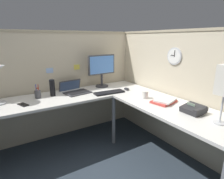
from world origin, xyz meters
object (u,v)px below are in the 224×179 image
at_px(pen_cup, 38,94).
at_px(thermos_flask, 52,88).
at_px(office_phone, 194,110).
at_px(computer_mouse, 127,89).
at_px(coffee_mug, 145,95).
at_px(monitor, 102,68).
at_px(keyboard, 109,92).
at_px(book_stack, 164,101).
at_px(wall_clock, 175,56).
at_px(laptop, 74,90).
at_px(cell_phone, 23,105).

distance_m(pen_cup, thermos_flask, 0.20).
bearing_deg(office_phone, computer_mouse, 92.86).
distance_m(thermos_flask, coffee_mug, 1.22).
bearing_deg(monitor, thermos_flask, -174.22).
height_order(keyboard, book_stack, book_stack).
relative_size(office_phone, wall_clock, 0.94).
bearing_deg(coffee_mug, laptop, 130.19).
bearing_deg(pen_cup, thermos_flask, -3.72).
xyz_separation_m(laptop, cell_phone, (-0.70, -0.22, -0.02)).
distance_m(pen_cup, coffee_mug, 1.38).
distance_m(office_phone, coffee_mug, 0.64).
bearing_deg(thermos_flask, office_phone, -52.30).
distance_m(monitor, coffee_mug, 0.87).
bearing_deg(thermos_flask, monitor, 5.78).
relative_size(laptop, computer_mouse, 4.10).
height_order(cell_phone, coffee_mug, coffee_mug).
distance_m(pen_cup, book_stack, 1.59).
bearing_deg(laptop, cell_phone, -162.78).
relative_size(monitor, thermos_flask, 2.27).
bearing_deg(keyboard, coffee_mug, -55.01).
distance_m(coffee_mug, wall_clock, 0.62).
relative_size(computer_mouse, book_stack, 0.32).
xyz_separation_m(cell_phone, office_phone, (1.45, -1.19, 0.03)).
bearing_deg(office_phone, laptop, 117.94).
distance_m(laptop, office_phone, 1.59).
relative_size(monitor, computer_mouse, 4.81).
distance_m(computer_mouse, cell_phone, 1.40).
bearing_deg(monitor, cell_phone, -167.55).
distance_m(monitor, pen_cup, 1.01).
bearing_deg(cell_phone, keyboard, -26.71).
bearing_deg(pen_cup, keyboard, -19.24).
bearing_deg(monitor, office_phone, -79.65).
height_order(thermos_flask, wall_clock, wall_clock).
relative_size(cell_phone, coffee_mug, 1.50).
relative_size(laptop, wall_clock, 1.94).
xyz_separation_m(pen_cup, cell_phone, (-0.20, -0.19, -0.05)).
relative_size(computer_mouse, wall_clock, 0.47).
bearing_deg(laptop, keyboard, -40.81).
height_order(laptop, cell_phone, laptop).
xyz_separation_m(pen_cup, book_stack, (1.24, -1.00, -0.03)).
relative_size(keyboard, wall_clock, 1.95).
bearing_deg(book_stack, wall_clock, 27.46).
bearing_deg(office_phone, cell_phone, 140.59).
height_order(computer_mouse, cell_phone, computer_mouse).
height_order(thermos_flask, book_stack, thermos_flask).
relative_size(monitor, cell_phone, 3.47).
bearing_deg(computer_mouse, pen_cup, 165.71).
height_order(laptop, coffee_mug, laptop).
distance_m(laptop, book_stack, 1.26).
relative_size(thermos_flask, book_stack, 0.67).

